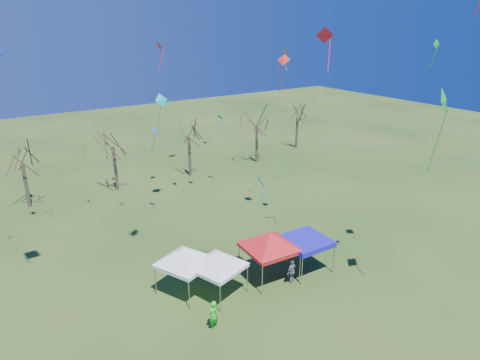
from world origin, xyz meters
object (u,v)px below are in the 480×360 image
(tent_white_mid, at_px, (217,255))
(tent_blue, at_px, (305,241))
(tree_1, at_px, (19,148))
(person_green, at_px, (213,315))
(tree_4, at_px, (257,114))
(tent_red, at_px, (270,235))
(tree_2, at_px, (111,131))
(tree_5, at_px, (298,107))
(tree_3, at_px, (188,123))
(person_grey, at_px, (292,271))
(tent_white_west, at_px, (185,251))

(tent_white_mid, relative_size, tent_blue, 1.23)
(tree_1, relative_size, person_green, 4.18)
(tree_4, distance_m, tent_white_mid, 28.38)
(tree_4, bearing_deg, tent_red, -124.30)
(tree_2, bearing_deg, person_green, -96.46)
(tree_4, bearing_deg, tent_white_mid, -131.11)
(tree_1, distance_m, tree_5, 34.52)
(tree_5, xyz_separation_m, tent_white_mid, (-26.91, -23.31, -2.85))
(tree_3, height_order, person_grey, tree_3)
(tree_1, relative_size, tent_white_mid, 1.96)
(tent_white_west, bearing_deg, tent_red, -17.64)
(tree_4, relative_size, tree_5, 1.06)
(tree_4, relative_size, tent_white_west, 2.04)
(tree_2, distance_m, person_grey, 24.22)
(tree_2, distance_m, tree_3, 8.41)
(person_green, relative_size, person_grey, 1.03)
(tent_red, bearing_deg, tent_white_mid, 176.37)
(tree_1, xyz_separation_m, tent_blue, (14.16, -22.73, -3.60))
(tree_3, xyz_separation_m, person_green, (-11.15, -23.94, -5.18))
(tree_3, height_order, tent_blue, tree_3)
(tent_blue, bearing_deg, tree_1, 121.93)
(tent_blue, bearing_deg, tent_red, 167.82)
(tree_3, relative_size, tent_white_west, 2.05)
(person_green, bearing_deg, tree_1, -92.25)
(tent_red, bearing_deg, person_grey, -59.65)
(tree_4, bearing_deg, tent_blue, -118.44)
(tent_blue, bearing_deg, tree_4, 61.56)
(person_grey, bearing_deg, tent_white_mid, -34.61)
(tree_5, height_order, person_grey, tree_5)
(tree_2, relative_size, tent_red, 1.83)
(tree_5, distance_m, tent_white_west, 35.96)
(person_grey, bearing_deg, tree_1, -77.64)
(tree_5, height_order, person_green, tree_5)
(person_grey, bearing_deg, tree_2, -95.70)
(tree_1, height_order, tent_white_mid, tree_1)
(tree_4, bearing_deg, person_grey, -121.12)
(tree_2, xyz_separation_m, tent_blue, (5.76, -22.46, -4.10))
(tree_2, bearing_deg, tree_4, -1.22)
(tree_1, xyz_separation_m, tent_white_mid, (7.58, -21.90, -2.91))
(tree_5, relative_size, tent_red, 1.66)
(tent_white_west, bearing_deg, tree_3, 61.56)
(tree_5, relative_size, tent_blue, 2.39)
(tree_1, relative_size, tent_red, 1.68)
(tree_3, xyz_separation_m, tree_4, (9.32, -0.04, -0.02))
(tree_1, xyz_separation_m, person_grey, (12.29, -23.56, -4.91))
(tree_3, distance_m, tree_4, 9.32)
(tree_2, xyz_separation_m, tent_red, (3.06, -21.87, -3.09))
(tent_red, relative_size, tent_blue, 1.43)
(tent_white_west, bearing_deg, tree_2, 83.39)
(tent_white_mid, relative_size, tent_red, 0.86)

